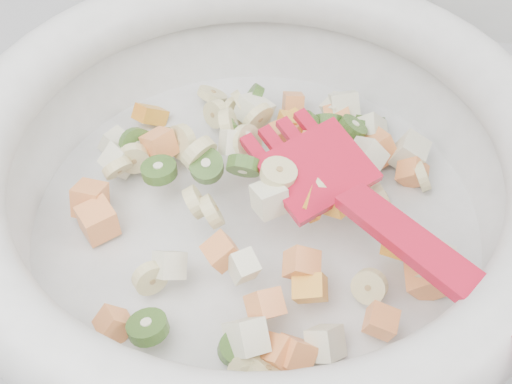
# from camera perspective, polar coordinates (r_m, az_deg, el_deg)

# --- Properties ---
(mixing_bowl) EXTENTS (0.44, 0.43, 0.13)m
(mixing_bowl) POSITION_cam_1_polar(r_m,az_deg,el_deg) (0.50, 0.06, 1.16)
(mixing_bowl) COLOR #B9B9B7
(mixing_bowl) RESTS_ON counter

